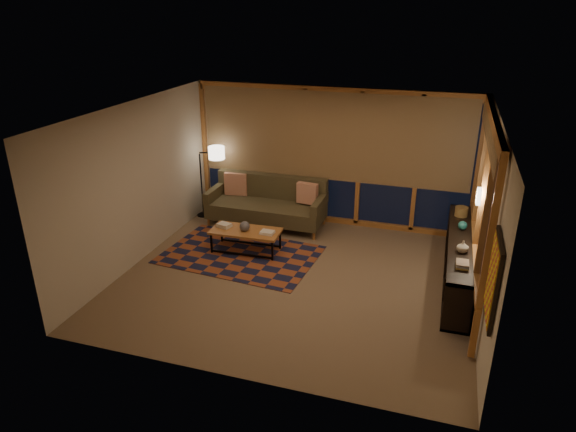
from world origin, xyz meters
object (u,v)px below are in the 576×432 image
(coffee_table, at_px, (246,241))
(bookshelf, at_px, (459,260))
(sofa, at_px, (266,203))
(floor_lamp, at_px, (201,182))

(coffee_table, distance_m, bookshelf, 3.62)
(sofa, xyz_separation_m, coffee_table, (0.05, -1.22, -0.26))
(floor_lamp, distance_m, bookshelf, 5.27)
(coffee_table, xyz_separation_m, bookshelf, (3.62, 0.00, 0.17))
(coffee_table, bearing_deg, floor_lamp, 136.95)
(sofa, distance_m, bookshelf, 3.86)
(sofa, height_order, floor_lamp, floor_lamp)
(coffee_table, relative_size, floor_lamp, 0.83)
(sofa, bearing_deg, floor_lamp, 177.59)
(sofa, relative_size, coffee_table, 1.85)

